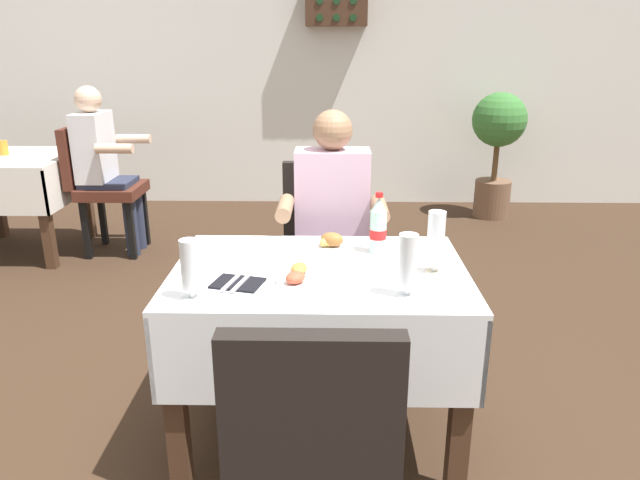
{
  "coord_description": "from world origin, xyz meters",
  "views": [
    {
      "loc": [
        0.16,
        -1.9,
        1.57
      ],
      "look_at": [
        0.12,
        0.25,
        0.83
      ],
      "focal_mm": 32.92,
      "sensor_mm": 36.0,
      "label": 1
    }
  ],
  "objects_px": {
    "main_dining_table": "(320,312)",
    "potted_plant_corner": "(498,140)",
    "background_chair_right": "(99,182)",
    "plate_far_diner": "(328,246)",
    "beer_glass_right": "(408,265)",
    "chair_far_diner_seat": "(322,248)",
    "background_table_tumbler": "(4,148)",
    "chair_near_camera_side": "(314,447)",
    "plate_near_camera": "(304,277)",
    "background_dining_table": "(15,181)",
    "beer_glass_middle": "(190,268)",
    "beer_glass_left": "(436,243)",
    "seated_diner_far": "(332,225)",
    "wall_bottle_rack": "(336,1)",
    "background_patron": "(103,161)",
    "napkin_cutlery_set": "(238,282)",
    "cola_bottle_primary": "(378,227)"
  },
  "relations": [
    {
      "from": "beer_glass_right",
      "to": "seated_diner_far",
      "type": "bearing_deg",
      "value": 105.17
    },
    {
      "from": "chair_near_camera_side",
      "to": "background_dining_table",
      "type": "bearing_deg",
      "value": 127.91
    },
    {
      "from": "main_dining_table",
      "to": "background_chair_right",
      "type": "distance_m",
      "value": 2.81
    },
    {
      "from": "main_dining_table",
      "to": "background_dining_table",
      "type": "distance_m",
      "value": 3.24
    },
    {
      "from": "beer_glass_right",
      "to": "wall_bottle_rack",
      "type": "xyz_separation_m",
      "value": [
        -0.21,
        3.9,
        1.04
      ]
    },
    {
      "from": "seated_diner_far",
      "to": "plate_far_diner",
      "type": "height_order",
      "value": "seated_diner_far"
    },
    {
      "from": "chair_near_camera_side",
      "to": "potted_plant_corner",
      "type": "xyz_separation_m",
      "value": [
        1.54,
        4.04,
        0.16
      ]
    },
    {
      "from": "background_dining_table",
      "to": "plate_near_camera",
      "type": "bearing_deg",
      "value": -45.74
    },
    {
      "from": "napkin_cutlery_set",
      "to": "background_patron",
      "type": "distance_m",
      "value": 2.75
    },
    {
      "from": "chair_near_camera_side",
      "to": "background_dining_table",
      "type": "xyz_separation_m",
      "value": [
        -2.35,
        3.02,
        0.01
      ]
    },
    {
      "from": "background_patron",
      "to": "wall_bottle_rack",
      "type": "relative_size",
      "value": 2.25
    },
    {
      "from": "main_dining_table",
      "to": "seated_diner_far",
      "type": "height_order",
      "value": "seated_diner_far"
    },
    {
      "from": "chair_far_diner_seat",
      "to": "plate_near_camera",
      "type": "xyz_separation_m",
      "value": [
        -0.05,
        -0.9,
        0.21
      ]
    },
    {
      "from": "background_patron",
      "to": "potted_plant_corner",
      "type": "height_order",
      "value": "background_patron"
    },
    {
      "from": "plate_near_camera",
      "to": "wall_bottle_rack",
      "type": "distance_m",
      "value": 3.94
    },
    {
      "from": "potted_plant_corner",
      "to": "cola_bottle_primary",
      "type": "bearing_deg",
      "value": -113.12
    },
    {
      "from": "main_dining_table",
      "to": "potted_plant_corner",
      "type": "distance_m",
      "value": 3.61
    },
    {
      "from": "background_dining_table",
      "to": "seated_diner_far",
      "type": "bearing_deg",
      "value": -33.11
    },
    {
      "from": "beer_glass_right",
      "to": "chair_far_diner_seat",
      "type": "bearing_deg",
      "value": 106.14
    },
    {
      "from": "plate_far_diner",
      "to": "potted_plant_corner",
      "type": "relative_size",
      "value": 0.2
    },
    {
      "from": "seated_diner_far",
      "to": "background_dining_table",
      "type": "bearing_deg",
      "value": 146.89
    },
    {
      "from": "background_chair_right",
      "to": "potted_plant_corner",
      "type": "xyz_separation_m",
      "value": [
        3.25,
        1.03,
        0.16
      ]
    },
    {
      "from": "chair_near_camera_side",
      "to": "beer_glass_left",
      "type": "height_order",
      "value": "beer_glass_left"
    },
    {
      "from": "plate_near_camera",
      "to": "plate_far_diner",
      "type": "distance_m",
      "value": 0.33
    },
    {
      "from": "plate_near_camera",
      "to": "beer_glass_middle",
      "type": "relative_size",
      "value": 1.14
    },
    {
      "from": "chair_far_diner_seat",
      "to": "background_table_tumbler",
      "type": "distance_m",
      "value": 2.84
    },
    {
      "from": "background_dining_table",
      "to": "wall_bottle_rack",
      "type": "relative_size",
      "value": 1.56
    },
    {
      "from": "background_patron",
      "to": "plate_near_camera",
      "type": "bearing_deg",
      "value": -55.76
    },
    {
      "from": "napkin_cutlery_set",
      "to": "plate_near_camera",
      "type": "bearing_deg",
      "value": 7.11
    },
    {
      "from": "cola_bottle_primary",
      "to": "wall_bottle_rack",
      "type": "height_order",
      "value": "wall_bottle_rack"
    },
    {
      "from": "chair_near_camera_side",
      "to": "background_chair_right",
      "type": "bearing_deg",
      "value": 119.49
    },
    {
      "from": "background_dining_table",
      "to": "potted_plant_corner",
      "type": "distance_m",
      "value": 4.03
    },
    {
      "from": "beer_glass_right",
      "to": "background_table_tumbler",
      "type": "xyz_separation_m",
      "value": [
        -2.71,
        2.51,
        -0.06
      ]
    },
    {
      "from": "background_chair_right",
      "to": "plate_far_diner",
      "type": "bearing_deg",
      "value": -49.57
    },
    {
      "from": "seated_diner_far",
      "to": "background_table_tumbler",
      "type": "distance_m",
      "value": 2.93
    },
    {
      "from": "beer_glass_left",
      "to": "beer_glass_middle",
      "type": "relative_size",
      "value": 1.13
    },
    {
      "from": "seated_diner_far",
      "to": "beer_glass_right",
      "type": "relative_size",
      "value": 5.77
    },
    {
      "from": "plate_far_diner",
      "to": "beer_glass_right",
      "type": "xyz_separation_m",
      "value": [
        0.26,
        -0.44,
        0.09
      ]
    },
    {
      "from": "chair_near_camera_side",
      "to": "napkin_cutlery_set",
      "type": "bearing_deg",
      "value": 114.42
    },
    {
      "from": "main_dining_table",
      "to": "beer_glass_left",
      "type": "relative_size",
      "value": 4.72
    },
    {
      "from": "background_table_tumbler",
      "to": "plate_near_camera",
      "type": "bearing_deg",
      "value": -45.37
    },
    {
      "from": "chair_far_diner_seat",
      "to": "background_table_tumbler",
      "type": "relative_size",
      "value": 8.82
    },
    {
      "from": "cola_bottle_primary",
      "to": "background_dining_table",
      "type": "xyz_separation_m",
      "value": [
        -2.58,
        2.05,
        -0.3
      ]
    },
    {
      "from": "chair_far_diner_seat",
      "to": "wall_bottle_rack",
      "type": "xyz_separation_m",
      "value": [
        0.08,
        2.87,
        1.34
      ]
    },
    {
      "from": "chair_far_diner_seat",
      "to": "background_patron",
      "type": "relative_size",
      "value": 0.77
    },
    {
      "from": "plate_near_camera",
      "to": "beer_glass_left",
      "type": "xyz_separation_m",
      "value": [
        0.48,
        0.09,
        0.1
      ]
    },
    {
      "from": "wall_bottle_rack",
      "to": "chair_near_camera_side",
      "type": "bearing_deg",
      "value": -91.08
    },
    {
      "from": "chair_far_diner_seat",
      "to": "background_chair_right",
      "type": "xyz_separation_m",
      "value": [
        -1.71,
        1.45,
        0.0
      ]
    },
    {
      "from": "plate_far_diner",
      "to": "background_table_tumbler",
      "type": "relative_size",
      "value": 2.04
    },
    {
      "from": "main_dining_table",
      "to": "plate_far_diner",
      "type": "distance_m",
      "value": 0.28
    }
  ]
}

